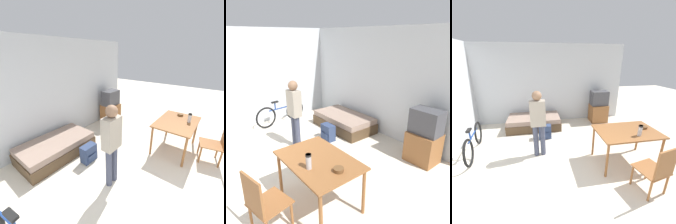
% 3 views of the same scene
% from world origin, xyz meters
% --- Properties ---
extents(ground_plane, '(20.00, 20.00, 0.00)m').
position_xyz_m(ground_plane, '(0.00, 0.00, 0.00)').
color(ground_plane, beige).
extents(wall_back, '(5.66, 0.06, 2.70)m').
position_xyz_m(wall_back, '(0.00, 3.74, 1.35)').
color(wall_back, silver).
rests_on(wall_back, ground_plane).
extents(wall_left, '(0.06, 4.71, 2.70)m').
position_xyz_m(wall_left, '(-2.36, 1.85, 1.35)').
color(wall_left, silver).
rests_on(wall_left, ground_plane).
extents(daybed, '(1.71, 0.94, 0.41)m').
position_xyz_m(daybed, '(-0.44, 3.16, 0.20)').
color(daybed, '#4C3823').
rests_on(daybed, ground_plane).
extents(tv, '(0.59, 0.51, 1.13)m').
position_xyz_m(tv, '(1.89, 3.32, 0.53)').
color(tv, brown).
rests_on(tv, ground_plane).
extents(dining_table, '(1.29, 0.86, 0.78)m').
position_xyz_m(dining_table, '(1.55, 0.99, 0.69)').
color(dining_table, brown).
rests_on(dining_table, ground_plane).
extents(wooden_chair, '(0.54, 0.54, 0.94)m').
position_xyz_m(wooden_chair, '(1.59, 0.10, 0.52)').
color(wooden_chair, brown).
rests_on(wooden_chair, ground_plane).
extents(bicycle, '(0.26, 1.58, 0.71)m').
position_xyz_m(bicycle, '(-1.87, 1.95, 0.32)').
color(bicycle, black).
rests_on(bicycle, ground_plane).
extents(person_standing, '(0.34, 0.21, 1.57)m').
position_xyz_m(person_standing, '(-0.29, 1.59, 0.91)').
color(person_standing, '#3D4256').
rests_on(person_standing, ground_plane).
extents(thermos_flask, '(0.08, 0.08, 0.22)m').
position_xyz_m(thermos_flask, '(1.67, 0.75, 0.90)').
color(thermos_flask, '#B7B7BC').
rests_on(thermos_flask, dining_table).
extents(mate_bowl, '(0.14, 0.14, 0.05)m').
position_xyz_m(mate_bowl, '(1.97, 1.03, 0.80)').
color(mate_bowl, brown).
rests_on(mate_bowl, dining_table).
extents(backpack, '(0.36, 0.23, 0.40)m').
position_xyz_m(backpack, '(-0.13, 2.38, 0.20)').
color(backpack, navy).
rests_on(backpack, ground_plane).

